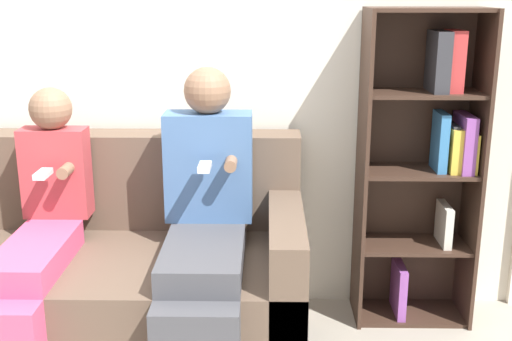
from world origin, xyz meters
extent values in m
cube|color=silver|center=(0.00, 1.04, 1.27)|extent=(10.00, 0.06, 2.55)
cube|color=brown|center=(-0.09, 0.42, 0.24)|extent=(1.94, 0.71, 0.48)
cube|color=brown|center=(-0.09, 0.87, 0.47)|extent=(1.94, 0.20, 0.93)
cube|color=brown|center=(0.81, 0.42, 0.34)|extent=(0.15, 0.71, 0.68)
cube|color=#47474C|center=(0.46, 0.32, 0.53)|extent=(0.33, 0.52, 0.11)
cube|color=#476B9E|center=(0.46, 0.67, 0.83)|extent=(0.39, 0.17, 0.48)
sphere|color=#8C664C|center=(0.46, 0.67, 1.17)|extent=(0.21, 0.21, 0.21)
cylinder|color=#8C664C|center=(0.57, 0.53, 0.88)|extent=(0.05, 0.10, 0.05)
cube|color=white|center=(0.46, 0.48, 0.88)|extent=(0.05, 0.12, 0.02)
cube|color=#DB4C75|center=(-0.23, 0.34, 0.53)|extent=(0.25, 0.56, 0.11)
cube|color=#B73D42|center=(-0.23, 0.69, 0.79)|extent=(0.30, 0.13, 0.41)
sphere|color=#8C664C|center=(-0.23, 0.69, 1.08)|extent=(0.19, 0.19, 0.19)
cylinder|color=#8C664C|center=(-0.15, 0.57, 0.83)|extent=(0.05, 0.10, 0.05)
cube|color=white|center=(-0.23, 0.52, 0.83)|extent=(0.05, 0.12, 0.02)
cube|color=#3D281E|center=(1.17, 0.85, 0.76)|extent=(0.02, 0.31, 1.51)
cube|color=#3D281E|center=(1.71, 0.85, 0.76)|extent=(0.02, 0.31, 1.51)
cube|color=#3D281E|center=(1.44, 0.99, 0.76)|extent=(0.55, 0.02, 1.51)
cube|color=#3D281E|center=(1.44, 0.85, 0.01)|extent=(0.52, 0.27, 0.02)
cube|color=#3D281E|center=(1.44, 0.85, 0.38)|extent=(0.52, 0.27, 0.02)
cube|color=#3D281E|center=(1.44, 0.85, 0.76)|extent=(0.52, 0.27, 0.02)
cube|color=#3D281E|center=(1.44, 0.85, 1.13)|extent=(0.52, 0.27, 0.02)
cube|color=#3D281E|center=(1.44, 0.85, 1.50)|extent=(0.52, 0.27, 0.02)
cube|color=#C63838|center=(1.57, 0.85, 1.28)|extent=(0.07, 0.17, 0.28)
cube|color=#934CA3|center=(1.65, 0.85, 0.90)|extent=(0.06, 0.23, 0.27)
cube|color=beige|center=(1.59, 0.85, 0.49)|extent=(0.04, 0.19, 0.20)
cube|color=#934CA3|center=(1.39, 0.85, 0.15)|extent=(0.04, 0.23, 0.26)
cube|color=gold|center=(1.66, 0.85, 0.86)|extent=(0.05, 0.21, 0.19)
cube|color=#333338|center=(1.50, 0.85, 1.28)|extent=(0.07, 0.21, 0.27)
cube|color=gold|center=(1.59, 0.85, 0.87)|extent=(0.05, 0.20, 0.21)
cube|color=teal|center=(1.53, 0.85, 0.90)|extent=(0.04, 0.17, 0.28)
cube|color=#333338|center=(1.59, 0.85, 0.88)|extent=(0.04, 0.15, 0.22)
camera|label=1|loc=(0.72, -2.09, 1.59)|focal=45.00mm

